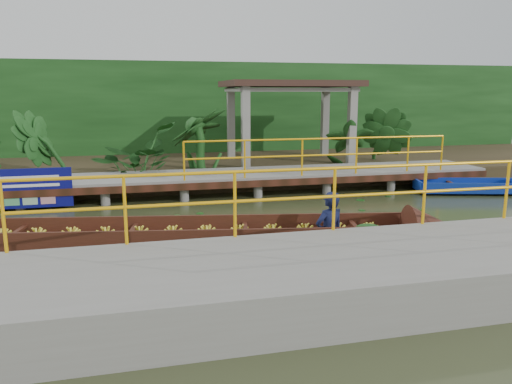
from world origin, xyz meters
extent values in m
plane|color=#2D3319|center=(0.00, 0.00, 0.00)|extent=(80.00, 80.00, 0.00)
cube|color=#2F2717|center=(0.00, 7.50, 0.23)|extent=(30.00, 8.00, 0.45)
cube|color=gray|center=(0.00, 3.50, 0.50)|extent=(16.00, 2.00, 0.15)
cube|color=black|center=(0.00, 2.50, 0.42)|extent=(16.00, 0.12, 0.18)
cylinder|color=#FFB20D|center=(2.75, 2.55, 1.57)|extent=(7.50, 0.05, 0.05)
cylinder|color=#FFB20D|center=(2.75, 2.55, 1.12)|extent=(7.50, 0.05, 0.05)
cylinder|color=#FFB20D|center=(2.75, 2.55, 1.07)|extent=(0.05, 0.05, 1.00)
cylinder|color=gray|center=(-4.00, 2.70, 0.22)|extent=(0.24, 0.24, 0.55)
cylinder|color=gray|center=(-4.00, 4.30, 0.22)|extent=(0.24, 0.24, 0.55)
cylinder|color=gray|center=(-2.00, 2.70, 0.22)|extent=(0.24, 0.24, 0.55)
cylinder|color=gray|center=(-2.00, 4.30, 0.22)|extent=(0.24, 0.24, 0.55)
cylinder|color=gray|center=(0.00, 2.70, 0.22)|extent=(0.24, 0.24, 0.55)
cylinder|color=gray|center=(0.00, 4.30, 0.22)|extent=(0.24, 0.24, 0.55)
cylinder|color=gray|center=(2.00, 2.70, 0.22)|extent=(0.24, 0.24, 0.55)
cylinder|color=gray|center=(2.00, 4.30, 0.22)|extent=(0.24, 0.24, 0.55)
cylinder|color=gray|center=(4.00, 2.70, 0.22)|extent=(0.24, 0.24, 0.55)
cylinder|color=gray|center=(4.00, 4.30, 0.22)|extent=(0.24, 0.24, 0.55)
cylinder|color=gray|center=(6.00, 2.70, 0.22)|extent=(0.24, 0.24, 0.55)
cylinder|color=gray|center=(6.00, 4.30, 0.22)|extent=(0.24, 0.24, 0.55)
cylinder|color=gray|center=(0.00, 2.70, 0.22)|extent=(0.24, 0.24, 0.55)
cube|color=gray|center=(1.00, -4.20, 0.30)|extent=(18.00, 2.40, 0.70)
cylinder|color=#FFB20D|center=(1.00, -3.05, 1.65)|extent=(10.00, 0.05, 0.05)
cylinder|color=#FFB20D|center=(1.00, -3.05, 1.20)|extent=(10.00, 0.05, 0.05)
cylinder|color=#FFB20D|center=(1.00, -3.05, 1.15)|extent=(0.05, 0.05, 1.00)
cube|color=gray|center=(1.20, 5.10, 1.60)|extent=(0.25, 0.25, 2.80)
cube|color=gray|center=(4.80, 5.10, 1.60)|extent=(0.25, 0.25, 2.80)
cube|color=gray|center=(1.20, 7.50, 1.60)|extent=(0.25, 0.25, 2.80)
cube|color=gray|center=(4.80, 7.50, 1.60)|extent=(0.25, 0.25, 2.80)
cube|color=gray|center=(3.00, 6.30, 2.90)|extent=(4.00, 2.60, 0.12)
cube|color=#39231C|center=(3.00, 6.30, 3.10)|extent=(4.40, 3.00, 0.20)
cube|color=#143A12|center=(0.00, 10.00, 2.00)|extent=(30.00, 0.80, 4.00)
cube|color=#34190E|center=(-1.29, -1.06, 0.06)|extent=(8.67, 2.61, 0.06)
cube|color=#34190E|center=(-1.20, -0.53, 0.22)|extent=(8.49, 1.61, 0.37)
cube|color=#34190E|center=(-1.39, -1.59, 0.22)|extent=(8.49, 1.61, 0.37)
cone|color=#34190E|center=(3.42, -1.92, 0.15)|extent=(1.25, 1.21, 1.03)
ellipsoid|color=#143A12|center=(2.10, -1.68, 0.17)|extent=(0.68, 0.57, 0.28)
imported|color=#10163C|center=(1.35, -1.55, 0.96)|extent=(0.72, 0.57, 1.72)
cube|color=navy|center=(7.00, 1.83, 0.10)|extent=(3.08, 1.64, 0.10)
cube|color=navy|center=(7.12, 2.26, 0.22)|extent=(2.86, 0.84, 0.30)
cube|color=navy|center=(6.88, 1.41, 0.22)|extent=(2.86, 0.84, 0.30)
cube|color=navy|center=(5.58, 2.23, 0.22)|extent=(0.29, 0.87, 0.30)
cube|color=black|center=(6.53, 1.97, 0.26)|extent=(0.33, 0.88, 0.05)
cube|color=#0C0D64|center=(-5.28, 2.48, 0.55)|extent=(3.09, 0.03, 0.96)
cube|color=white|center=(-5.28, 2.46, 0.82)|extent=(2.51, 0.01, 0.07)
cube|color=white|center=(-5.28, 2.46, 0.62)|extent=(2.51, 0.01, 0.07)
imported|color=#143A12|center=(-4.70, 5.30, 1.40)|extent=(1.51, 1.51, 1.89)
imported|color=#143A12|center=(-2.20, 5.30, 1.40)|extent=(1.51, 1.51, 1.89)
imported|color=#143A12|center=(-0.20, 5.30, 1.40)|extent=(1.51, 1.51, 1.89)
imported|color=#143A12|center=(4.80, 5.30, 1.40)|extent=(1.51, 1.51, 1.89)
imported|color=#143A12|center=(6.30, 5.30, 1.40)|extent=(1.51, 1.51, 1.89)
camera|label=1|loc=(-2.24, -10.23, 2.81)|focal=35.00mm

